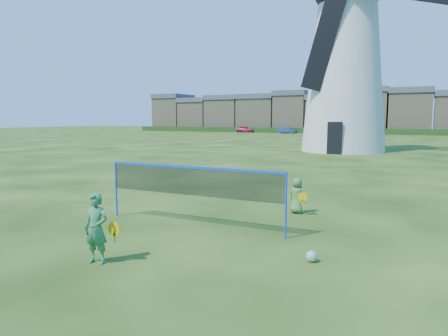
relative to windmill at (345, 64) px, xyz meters
name	(u,v)px	position (x,y,z in m)	size (l,w,h in m)	color
ground	(208,229)	(1.60, -26.54, -7.19)	(220.00, 220.00, 0.00)	black
windmill	(345,64)	(0.00, 0.00, 0.00)	(16.65, 6.83, 21.51)	silver
badminton_net	(192,182)	(1.08, -26.43, -6.05)	(5.05, 0.05, 1.55)	blue
player_girl	(96,229)	(0.86, -29.59, -6.51)	(0.69, 0.39, 1.35)	#317C48
player_boy	(297,196)	(3.10, -23.85, -6.67)	(0.64, 0.45, 1.04)	#518A42
play_ball	(312,256)	(4.52, -27.70, -7.08)	(0.22, 0.22, 0.22)	green
terraced_houses	(295,112)	(-17.92, 45.46, -3.23)	(65.16, 8.40, 8.40)	tan
hedge	(273,130)	(-20.40, 39.46, -6.69)	(62.00, 0.80, 1.00)	#193814
car_left	(246,129)	(-26.00, 39.29, -6.55)	(1.50, 3.72, 1.27)	maroon
car_right	(287,130)	(-17.09, 38.02, -6.60)	(1.25, 3.58, 1.18)	navy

